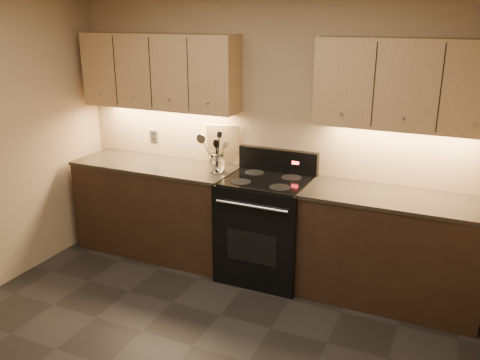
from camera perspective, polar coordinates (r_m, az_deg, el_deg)
name	(u,v)px	position (r m, az deg, el deg)	size (l,w,h in m)	color
wall_back	(272,130)	(4.70, 3.62, 5.57)	(4.00, 0.04, 2.60)	#99855A
counter_left	(158,208)	(5.17, -9.25, -3.10)	(1.62, 0.62, 0.93)	black
counter_right	(390,249)	(4.42, 16.51, -7.45)	(1.46, 0.62, 0.93)	black
stove	(266,227)	(4.64, 2.94, -5.25)	(0.76, 0.68, 1.14)	black
upper_cab_left	(159,72)	(4.98, -9.06, 11.94)	(1.60, 0.30, 0.70)	tan
upper_cab_right	(409,85)	(4.20, 18.46, 10.12)	(1.44, 0.30, 0.70)	tan
outlet_plate	(154,136)	(5.32, -9.67, 4.86)	(0.09, 0.01, 0.12)	#B2B5BA
utensil_crock	(217,164)	(4.67, -2.60, 1.83)	(0.15, 0.15, 0.17)	white
cutting_board	(223,144)	(4.89, -1.88, 4.01)	(0.32, 0.02, 0.40)	tan
wooden_spoon	(213,154)	(4.65, -3.07, 2.90)	(0.06, 0.06, 0.31)	tan
black_spoon	(217,153)	(4.66, -2.62, 3.01)	(0.06, 0.06, 0.32)	black
black_turner	(216,151)	(4.62, -2.71, 3.22)	(0.08, 0.08, 0.37)	black
steel_skimmer	(219,152)	(4.61, -2.42, 3.12)	(0.09, 0.09, 0.36)	silver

